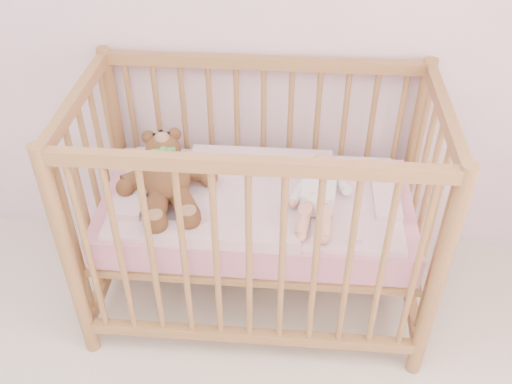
# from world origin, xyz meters

# --- Properties ---
(crib) EXTENTS (1.36, 0.76, 1.00)m
(crib) POSITION_xyz_m (0.35, 1.60, 0.50)
(crib) COLOR #A16C44
(crib) RESTS_ON floor
(mattress) EXTENTS (1.22, 0.62, 0.13)m
(mattress) POSITION_xyz_m (0.35, 1.60, 0.49)
(mattress) COLOR pink
(mattress) RESTS_ON crib
(blanket) EXTENTS (1.10, 0.58, 0.06)m
(blanket) POSITION_xyz_m (0.35, 1.60, 0.56)
(blanket) COLOR #F3A7B5
(blanket) RESTS_ON mattress
(baby) EXTENTS (0.28, 0.51, 0.12)m
(baby) POSITION_xyz_m (0.59, 1.58, 0.64)
(baby) COLOR white
(baby) RESTS_ON blanket
(teddy_bear) EXTENTS (0.55, 0.67, 0.16)m
(teddy_bear) POSITION_xyz_m (-0.00, 1.58, 0.65)
(teddy_bear) COLOR brown
(teddy_bear) RESTS_ON blanket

